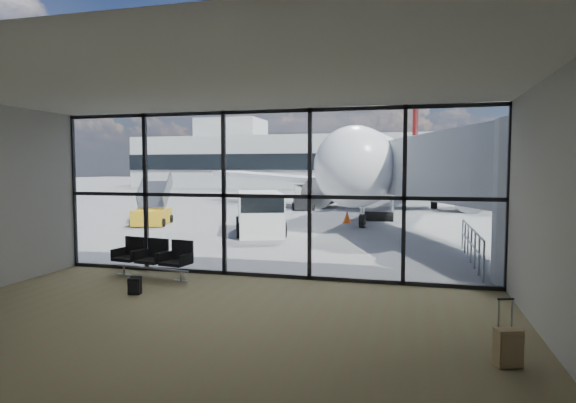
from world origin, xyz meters
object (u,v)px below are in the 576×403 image
at_px(seating_row, 154,256).
at_px(mobile_stairs, 153,214).
at_px(belt_loader, 303,201).
at_px(suitcase, 508,347).
at_px(backpack, 135,286).
at_px(airliner, 397,169).
at_px(service_van, 260,213).

bearing_deg(seating_row, mobile_stairs, 129.41).
bearing_deg(belt_loader, suitcase, -86.91).
relative_size(backpack, suitcase, 0.42).
relative_size(seating_row, mobile_stairs, 0.66).
height_order(airliner, mobile_stairs, airliner).
distance_m(backpack, airliner, 29.13).
relative_size(airliner, service_van, 8.01).
bearing_deg(mobile_stairs, suitcase, -62.55).
distance_m(seating_row, backpack, 1.88).
distance_m(airliner, mobile_stairs, 19.97).
xyz_separation_m(seating_row, mobile_stairs, (-6.52, 11.08, -0.03)).
bearing_deg(service_van, backpack, -108.90).
distance_m(seating_row, service_van, 9.01).
bearing_deg(airliner, seating_row, -96.93).
bearing_deg(backpack, mobile_stairs, 108.83).
height_order(suitcase, belt_loader, belt_loader).
bearing_deg(service_van, belt_loader, 73.39).
relative_size(backpack, mobile_stairs, 0.12).
height_order(suitcase, mobile_stairs, mobile_stairs).
bearing_deg(service_van, airliner, 51.81).
relative_size(seating_row, airliner, 0.06).
distance_m(belt_loader, mobile_stairs, 12.65).
height_order(seating_row, mobile_stairs, mobile_stairs).
distance_m(backpack, suitcase, 7.97).
xyz_separation_m(backpack, mobile_stairs, (-7.02, 12.85, 0.34)).
xyz_separation_m(service_van, mobile_stairs, (-6.61, 2.07, -0.42)).
bearing_deg(seating_row, suitcase, -17.45).
xyz_separation_m(airliner, service_van, (-5.48, -17.78, -1.99)).
bearing_deg(suitcase, backpack, 144.31).
bearing_deg(backpack, seating_row, 96.00).
distance_m(seating_row, suitcase, 9.09).
bearing_deg(belt_loader, seating_row, -103.43).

